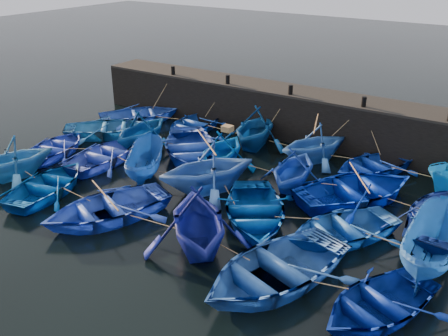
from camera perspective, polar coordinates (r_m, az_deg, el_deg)
The scene contains 35 objects.
ground at distance 20.51m, azimuth -4.97°, elevation -4.84°, with size 120.00×120.00×0.00m, color black.
quay_wall at distance 28.27m, azimuth 8.26°, elevation 6.08°, with size 26.00×2.50×2.50m, color black.
quay_top at distance 27.90m, azimuth 8.42°, elevation 8.64°, with size 26.00×2.50×0.12m, color black.
bollard_0 at distance 31.25m, azimuth -5.85°, elevation 11.03°, with size 0.24×0.24×0.50m, color black.
bollard_1 at distance 28.94m, azimuth 0.42°, elevation 10.09°, with size 0.24×0.24×0.50m, color black.
bollard_2 at distance 27.03m, azimuth 7.62°, elevation 8.86°, with size 0.24×0.24×0.50m, color black.
bollard_3 at distance 25.61m, azimuth 15.70°, elevation 7.31°, with size 0.24×0.24×0.50m, color black.
boat_0 at distance 30.89m, azimuth -9.60°, elevation 6.09°, with size 3.42×4.79×0.99m, color #20439D.
boat_1 at distance 28.97m, azimuth -3.54°, elevation 5.09°, with size 3.21×4.48×0.93m, color navy.
boat_2 at distance 26.39m, azimuth 3.53°, elevation 4.66°, with size 3.65×4.23×2.23m, color navy.
boat_3 at distance 24.93m, azimuth 10.30°, elevation 2.81°, with size 3.26×3.79×1.99m, color #275AAE.
boat_4 at distance 24.46m, azimuth 16.56°, elevation 0.35°, with size 3.09×4.32×0.90m, color #0D30A3.
boat_6 at distance 28.84m, azimuth -13.00°, elevation 4.50°, with size 3.49×4.88×1.01m, color #216095.
boat_7 at distance 26.66m, azimuth -9.36°, elevation 4.43°, with size 3.45×4.00×2.11m, color navy.
boat_8 at distance 25.17m, azimuth -3.93°, elevation 2.34°, with size 3.99×5.57×1.16m, color #2142AC.
boat_9 at distance 23.76m, azimuth -0.22°, elevation 2.11°, with size 3.24×3.76×1.98m, color #004AA3.
boat_10 at distance 21.97m, azimuth 8.00°, elevation -0.03°, with size 3.26×3.78×1.99m, color navy.
boat_11 at distance 21.55m, azimuth 15.01°, elevation -2.43°, with size 3.92×5.48×1.14m, color #001F93.
boat_12 at distance 20.72m, azimuth 24.03°, elevation -5.00°, with size 3.78×5.29×1.10m, color #26409A.
boat_13 at distance 27.01m, azimuth -18.59°, elevation 2.32°, with size 2.99×4.18×0.87m, color #2338A3.
boat_14 at distance 25.26m, azimuth -13.49°, elevation 1.53°, with size 3.27×4.57×0.95m, color #2E45BC.
boat_15 at distance 23.13m, azimuth -9.11°, elevation 0.59°, with size 1.52×4.03×1.56m, color navy.
boat_16 at distance 21.45m, azimuth -1.94°, elevation 0.03°, with size 3.76×4.36×2.29m, color #2E5AAF.
boat_17 at distance 19.35m, azimuth 3.48°, elevation -4.93°, with size 3.56×4.97×1.03m, color #00398A.
boat_18 at distance 18.81m, azimuth 13.28°, elevation -6.69°, with size 3.24×4.52×0.94m, color #1852B5.
boat_19 at distance 17.94m, azimuth 22.57°, elevation -8.15°, with size 1.71×4.55×1.76m, color #1D569B.
boat_20 at distance 24.79m, azimuth -23.14°, elevation 1.07°, with size 3.29×3.81×2.01m, color #2465A0.
boat_21 at distance 22.82m, azimuth -19.43°, elevation -1.77°, with size 3.20×4.47×0.93m, color #00408B.
boat_22 at distance 20.08m, azimuth -13.32°, elevation -4.41°, with size 3.64×5.09×1.06m, color blue.
boat_23 at distance 17.37m, azimuth -3.03°, elevation -6.05°, with size 3.87×4.49×2.36m, color navy.
boat_24 at distance 16.13m, azimuth 5.76°, elevation -11.36°, with size 3.97×5.55×1.15m, color #2454A9.
boat_25 at distance 15.60m, azimuth 17.18°, elevation -14.52°, with size 3.04×4.25×0.88m, color navy.
wooden_crate at distance 23.21m, azimuth 0.40°, elevation 4.54°, with size 0.47×0.43×0.27m, color olive.
mooring_ropes at distance 23.58m, azimuth 3.25°, elevation 1.59°, with size 18.28×11.71×2.10m.
loose_oars at distance 21.25m, azimuth 3.16°, elevation 1.24°, with size 9.94×11.85×1.30m.
Camera 1 is at (11.35, -13.90, 9.92)m, focal length 40.00 mm.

